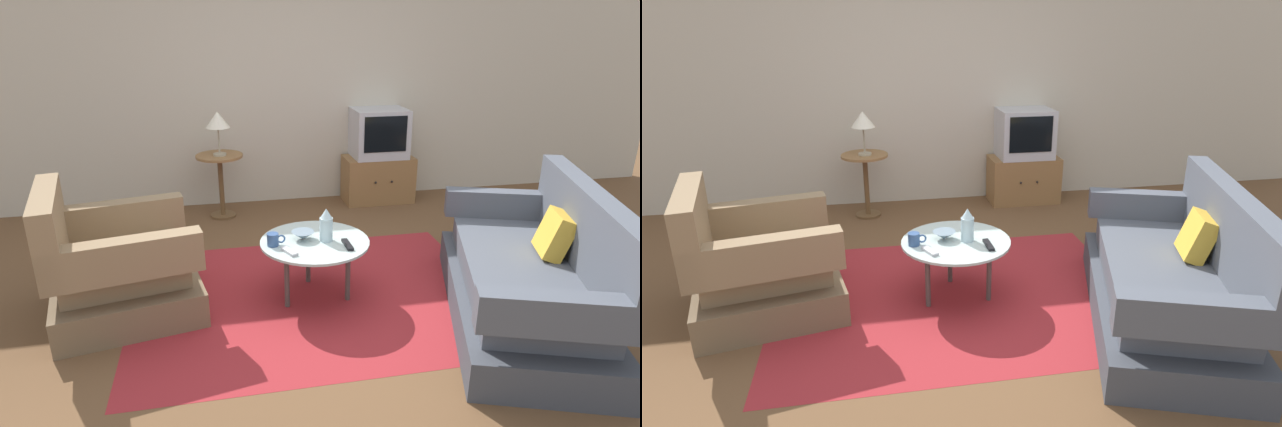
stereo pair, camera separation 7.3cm
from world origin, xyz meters
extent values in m
plane|color=brown|center=(0.00, 0.00, 0.00)|extent=(16.00, 16.00, 0.00)
cube|color=#BCB29E|center=(0.00, 2.46, 1.35)|extent=(9.00, 0.12, 2.70)
cube|color=maroon|center=(-0.12, 0.16, 0.00)|extent=(2.58, 1.98, 0.00)
cube|color=brown|center=(-1.42, 0.23, 0.12)|extent=(1.10, 1.06, 0.24)
cube|color=#846B4C|center=(-1.42, 0.23, 0.33)|extent=(0.91, 0.76, 0.18)
cube|color=#846B4C|center=(-1.82, 0.15, 0.67)|extent=(0.32, 0.90, 0.50)
cube|color=#846B4C|center=(-1.35, -0.13, 0.55)|extent=(0.95, 0.33, 0.26)
cube|color=#846B4C|center=(-1.50, 0.60, 0.55)|extent=(0.95, 0.33, 0.26)
cube|color=#3E424B|center=(1.15, -0.39, 0.12)|extent=(1.41, 2.01, 0.24)
cube|color=#4C515B|center=(1.15, -0.39, 0.33)|extent=(1.19, 1.69, 0.18)
cube|color=#4C515B|center=(1.49, -0.51, 0.67)|extent=(0.74, 1.77, 0.50)
cube|color=#4C515B|center=(1.43, 0.40, 0.53)|extent=(0.86, 0.42, 0.21)
cube|color=#4C515B|center=(0.88, -1.19, 0.53)|extent=(0.86, 0.42, 0.21)
cube|color=gold|center=(1.40, -0.33, 0.57)|extent=(0.29, 0.34, 0.32)
cylinder|color=#B2C6C1|center=(-0.12, 0.16, 0.44)|extent=(0.77, 0.77, 0.02)
cylinder|color=#4C4742|center=(-0.13, 0.40, 0.21)|extent=(0.04, 0.04, 0.43)
cylinder|color=#4C4742|center=(-0.34, 0.06, 0.21)|extent=(0.04, 0.04, 0.43)
cylinder|color=#4C4742|center=(0.10, 0.07, 0.21)|extent=(0.04, 0.04, 0.43)
cylinder|color=olive|center=(-0.73, 1.98, 0.64)|extent=(0.46, 0.46, 0.02)
cylinder|color=brown|center=(-0.73, 1.98, 0.31)|extent=(0.05, 0.05, 0.63)
cylinder|color=brown|center=(-0.73, 1.98, 0.01)|extent=(0.26, 0.26, 0.02)
cube|color=olive|center=(0.98, 2.15, 0.25)|extent=(0.75, 0.40, 0.50)
sphere|color=black|center=(0.89, 1.94, 0.28)|extent=(0.02, 0.02, 0.02)
sphere|color=black|center=(1.07, 1.94, 0.28)|extent=(0.02, 0.02, 0.02)
cube|color=#B7B7BC|center=(0.98, 2.17, 0.76)|extent=(0.57, 0.45, 0.52)
cube|color=black|center=(0.98, 1.95, 0.79)|extent=(0.46, 0.01, 0.37)
cylinder|color=#9E937A|center=(-0.73, 1.96, 0.66)|extent=(0.13, 0.13, 0.02)
cylinder|color=#9E937A|center=(-0.73, 1.96, 0.80)|extent=(0.02, 0.02, 0.26)
cone|color=beige|center=(-0.73, 1.96, 1.00)|extent=(0.23, 0.23, 0.15)
cylinder|color=silver|center=(-0.05, 0.14, 0.53)|extent=(0.09, 0.09, 0.17)
cone|color=silver|center=(-0.05, 0.14, 0.65)|extent=(0.08, 0.08, 0.07)
cylinder|color=#335184|center=(-0.42, 0.13, 0.49)|extent=(0.08, 0.08, 0.09)
torus|color=#335184|center=(-0.37, 0.13, 0.49)|extent=(0.06, 0.01, 0.06)
cone|color=slate|center=(-0.20, 0.20, 0.47)|extent=(0.16, 0.16, 0.06)
cube|color=black|center=(0.08, 0.02, 0.45)|extent=(0.05, 0.18, 0.02)
cube|color=#B2B2B7|center=(-0.33, -0.01, 0.45)|extent=(0.10, 0.16, 0.02)
camera|label=1|loc=(-0.76, -3.14, 1.90)|focal=29.20mm
camera|label=2|loc=(-0.69, -3.15, 1.90)|focal=29.20mm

